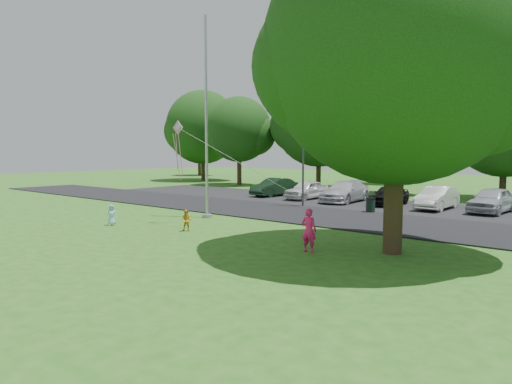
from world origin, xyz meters
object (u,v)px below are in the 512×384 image
Objects in this scene: flagpole at (206,135)px; trash_can at (371,205)px; woman at (309,230)px; child_blue at (112,215)px; street_lamp at (307,147)px; child_yellow at (187,221)px; kite at (180,138)px; big_tree at (393,56)px.

trash_can is at bearing 50.91° from flagpole.
woman is at bearing -22.21° from flagpole.
child_blue reaches higher than trash_can.
street_lamp is 6.59× the size of child_yellow.
trash_can is 0.10× the size of kite.
big_tree is 11.46× the size of child_blue.
kite is (-4.97, -9.12, 3.53)m from trash_can.
big_tree is at bearing -10.22° from flagpole.
trash_can is 13.44m from child_blue.
big_tree is at bearing -47.91° from child_blue.
trash_can is 0.88× the size of child_blue.
child_yellow is at bearing -98.97° from street_lamp.
child_yellow is at bearing -7.92° from woman.
flagpole is 0.92× the size of big_tree.
trash_can is 10.77m from child_yellow.
street_lamp is 9.27m from kite.
flagpole is at bearing -114.86° from street_lamp.
big_tree is 10.14m from kite.
kite is (-0.74, -9.23, 0.34)m from street_lamp.
child_yellow is (2.24, -3.35, -3.71)m from flagpole.
big_tree is at bearing -60.96° from trash_can.
kite is (0.62, -2.24, -0.22)m from flagpole.
street_lamp is 0.55× the size of big_tree.
street_lamp is at bearing 135.70° from big_tree.
woman is 9.97m from child_blue.
trash_can is 0.91× the size of child_yellow.
child_blue is at bearing -122.08° from trash_can.
street_lamp is 4.08× the size of woman.
flagpole is 9.63m from trash_can.
big_tree is 1.31× the size of kite.
child_blue is at bearing 159.87° from child_yellow.
woman is at bearing -74.98° from trash_can.
trash_can is at bearing -15.27° from street_lamp.
street_lamp reaches higher than trash_can.
child_yellow is (-8.23, -1.46, -5.89)m from big_tree.
woman is at bearing -53.93° from child_blue.
kite is at bearing 108.45° from child_yellow.
child_yellow is at bearing -108.14° from trash_can.
big_tree reaches higher than trash_can.
street_lamp is 0.72× the size of kite.
woman is at bearing -37.62° from child_yellow.
street_lamp is 5.30m from trash_can.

